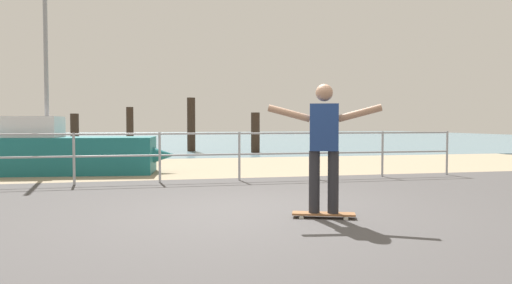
# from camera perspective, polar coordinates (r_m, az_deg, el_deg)

# --- Properties ---
(ground_plane) EXTENTS (24.00, 10.00, 0.04)m
(ground_plane) POSITION_cam_1_polar(r_m,az_deg,el_deg) (5.49, 3.43, -10.72)
(ground_plane) COLOR #474444
(ground_plane) RESTS_ON ground
(beach_strip) EXTENTS (24.00, 6.00, 0.04)m
(beach_strip) POSITION_cam_1_polar(r_m,az_deg,el_deg) (13.28, -6.08, -3.05)
(beach_strip) COLOR tan
(beach_strip) RESTS_ON ground
(sea_surface) EXTENTS (72.00, 50.00, 0.04)m
(sea_surface) POSITION_cam_1_polar(r_m,az_deg,el_deg) (41.18, -10.42, 0.55)
(sea_surface) COLOR slate
(sea_surface) RESTS_ON ground
(railing_fence) EXTENTS (13.33, 0.05, 1.05)m
(railing_fence) POSITION_cam_1_polar(r_m,az_deg,el_deg) (9.76, -11.69, -0.88)
(railing_fence) COLOR #9EA0A5
(railing_fence) RESTS_ON ground
(sailboat) EXTENTS (5.04, 1.86, 4.57)m
(sailboat) POSITION_cam_1_polar(r_m,az_deg,el_deg) (12.15, -22.04, -1.25)
(sailboat) COLOR #19666B
(sailboat) RESTS_ON ground
(skateboard) EXTENTS (0.82, 0.46, 0.08)m
(skateboard) POSITION_cam_1_polar(r_m,az_deg,el_deg) (6.12, 8.25, -8.71)
(skateboard) COLOR brown
(skateboard) RESTS_ON ground
(skateboarder) EXTENTS (1.39, 0.58, 1.65)m
(skateboarder) POSITION_cam_1_polar(r_m,az_deg,el_deg) (6.01, 8.30, 0.20)
(skateboarder) COLOR #26262B
(skateboarder) RESTS_ON skateboard
(groyne_post_0) EXTENTS (0.36, 0.36, 1.67)m
(groyne_post_0) POSITION_cam_1_polar(r_m,az_deg,el_deg) (22.26, -21.27, 1.11)
(groyne_post_0) COLOR #332319
(groyne_post_0) RESTS_ON ground
(groyne_post_1) EXTENTS (0.28, 0.28, 1.87)m
(groyne_post_1) POSITION_cam_1_polar(r_m,az_deg,el_deg) (19.08, -15.14, 1.33)
(groyne_post_1) COLOR #332319
(groyne_post_1) RESTS_ON ground
(groyne_post_2) EXTENTS (0.35, 0.35, 2.35)m
(groyne_post_2) POSITION_cam_1_polar(r_m,az_deg,el_deg) (20.52, -7.92, 2.11)
(groyne_post_2) COLOR #332319
(groyne_post_2) RESTS_ON ground
(groyne_post_3) EXTENTS (0.36, 0.36, 1.68)m
(groyne_post_3) POSITION_cam_1_polar(r_m,az_deg,el_deg) (19.33, -0.08, 1.13)
(groyne_post_3) COLOR #332319
(groyne_post_3) RESTS_ON ground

